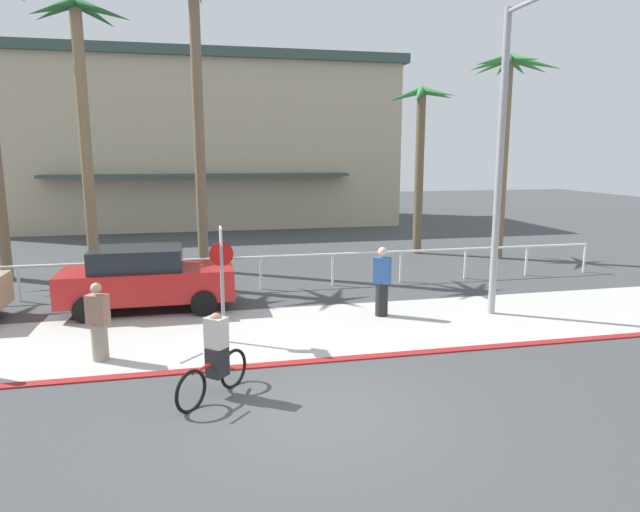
% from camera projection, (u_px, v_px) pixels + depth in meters
% --- Properties ---
extents(ground_plane, '(80.00, 80.00, 0.00)m').
position_uv_depth(ground_plane, '(256.00, 278.00, 18.52)').
color(ground_plane, '#424447').
extents(sidewalk_strip, '(44.00, 4.00, 0.02)m').
position_uv_depth(sidewalk_strip, '(282.00, 332.00, 12.94)').
color(sidewalk_strip, beige).
rests_on(sidewalk_strip, ground).
extents(curb_paint, '(44.00, 0.24, 0.03)m').
position_uv_depth(curb_paint, '(297.00, 362.00, 11.02)').
color(curb_paint, maroon).
rests_on(curb_paint, ground).
extents(building_backdrop, '(22.83, 9.42, 9.47)m').
position_uv_depth(building_backdrop, '(199.00, 142.00, 32.68)').
color(building_backdrop, '#BCAD8E').
rests_on(building_backdrop, ground).
extents(rail_fence, '(22.73, 0.08, 1.04)m').
position_uv_depth(rail_fence, '(261.00, 262.00, 16.92)').
color(rail_fence, white).
rests_on(rail_fence, ground).
extents(stop_sign_bike_lane, '(0.52, 0.56, 2.56)m').
position_uv_depth(stop_sign_bike_lane, '(222.00, 268.00, 11.95)').
color(stop_sign_bike_lane, gray).
rests_on(stop_sign_bike_lane, ground).
extents(streetlight_curb, '(0.24, 2.54, 7.50)m').
position_uv_depth(streetlight_curb, '(506.00, 146.00, 13.43)').
color(streetlight_curb, '#9EA0A5').
rests_on(streetlight_curb, ground).
extents(palm_tree_3, '(3.09, 3.05, 8.81)m').
position_uv_depth(palm_tree_3, '(82.00, 79.00, 17.34)').
color(palm_tree_3, '#846B4C').
rests_on(palm_tree_3, ground).
extents(palm_tree_4, '(2.73, 3.33, 9.87)m').
position_uv_depth(palm_tree_4, '(196.00, 56.00, 18.48)').
color(palm_tree_4, '#756047').
rests_on(palm_tree_4, ground).
extents(palm_tree_5, '(2.74, 3.04, 6.75)m').
position_uv_depth(palm_tree_5, '(420.00, 133.00, 22.34)').
color(palm_tree_5, brown).
rests_on(palm_tree_5, ground).
extents(palm_tree_6, '(3.41, 3.08, 7.79)m').
position_uv_depth(palm_tree_6, '(508.00, 102.00, 20.97)').
color(palm_tree_6, '#756047').
rests_on(palm_tree_6, ground).
extents(car_red_1, '(4.40, 2.02, 1.69)m').
position_uv_depth(car_red_1, '(146.00, 278.00, 14.63)').
color(car_red_1, red).
rests_on(car_red_1, ground).
extents(cyclist_red_0, '(1.25, 1.40, 1.50)m').
position_uv_depth(cyclist_red_0, '(215.00, 358.00, 9.40)').
color(cyclist_red_0, black).
rests_on(cyclist_red_0, ground).
extents(pedestrian_0, '(0.47, 0.42, 1.61)m').
position_uv_depth(pedestrian_0, '(99.00, 325.00, 11.03)').
color(pedestrian_0, gray).
rests_on(pedestrian_0, ground).
extents(pedestrian_1, '(0.48, 0.45, 1.80)m').
position_uv_depth(pedestrian_1, '(382.00, 284.00, 14.07)').
color(pedestrian_1, '#232326').
rests_on(pedestrian_1, ground).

